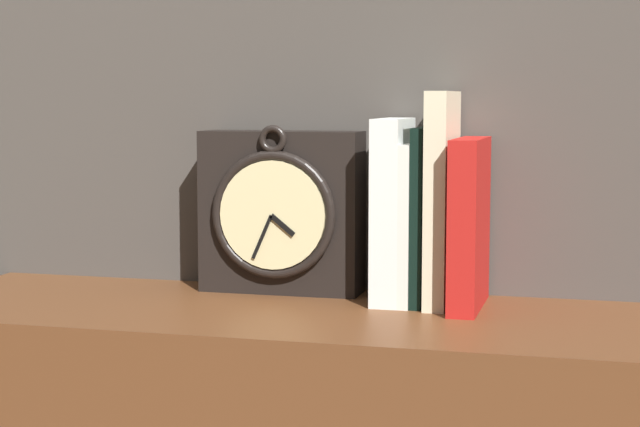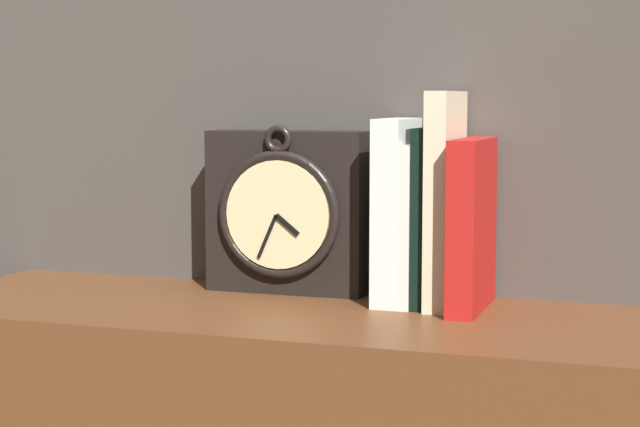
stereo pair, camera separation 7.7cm
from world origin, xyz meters
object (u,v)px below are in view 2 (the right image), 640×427
(book_slot0_white, at_px, (396,211))
(book_slot3_cream, at_px, (445,199))
(book_slot2_black, at_px, (427,216))
(book_slot4_red, at_px, (472,225))
(book_slot1_white, at_px, (415,224))
(clock, at_px, (287,212))

(book_slot0_white, bearing_deg, book_slot3_cream, -3.48)
(book_slot2_black, xyz_separation_m, book_slot3_cream, (0.02, -0.00, 0.02))
(book_slot0_white, xyz_separation_m, book_slot4_red, (0.09, -0.02, -0.01))
(book_slot1_white, distance_m, book_slot2_black, 0.02)
(book_slot1_white, height_order, book_slot2_black, book_slot2_black)
(book_slot3_cream, xyz_separation_m, book_slot4_red, (0.03, -0.01, -0.03))
(book_slot1_white, xyz_separation_m, book_slot2_black, (0.01, 0.00, 0.01))
(book_slot2_black, bearing_deg, book_slot1_white, -176.13)
(book_slot3_cream, bearing_deg, book_slot0_white, 176.52)
(book_slot4_red, bearing_deg, book_slot0_white, 170.28)
(book_slot1_white, height_order, book_slot4_red, book_slot4_red)
(book_slot2_black, bearing_deg, book_slot0_white, -178.50)
(clock, bearing_deg, book_slot1_white, -7.05)
(clock, xyz_separation_m, book_slot0_white, (0.14, -0.02, 0.01))
(clock, xyz_separation_m, book_slot4_red, (0.24, -0.04, -0.00))
(book_slot0_white, relative_size, book_slot2_black, 1.05)
(book_slot0_white, xyz_separation_m, book_slot1_white, (0.02, 0.00, -0.01))
(book_slot1_white, relative_size, book_slot3_cream, 0.76)
(book_slot0_white, bearing_deg, book_slot2_black, 1.50)
(clock, bearing_deg, book_slot2_black, -6.23)
(clock, xyz_separation_m, book_slot3_cream, (0.20, -0.02, 0.02))
(book_slot0_white, height_order, book_slot1_white, book_slot0_white)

